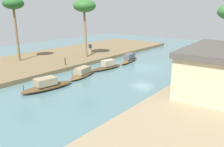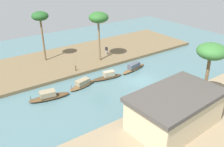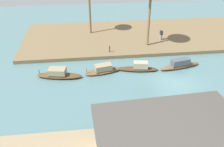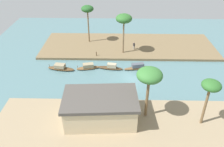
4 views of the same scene
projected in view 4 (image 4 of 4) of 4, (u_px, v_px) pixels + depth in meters
river_water at (131, 79)px, 37.27m from camera, size 60.60×60.60×0.00m
riverbank_left at (128, 46)px, 47.35m from camera, size 36.22×12.21×0.46m
riverbank_right at (136, 133)px, 26.94m from camera, size 36.22×12.21×0.46m
sampan_with_red_awning at (111, 67)px, 39.67m from camera, size 4.72×1.72×1.11m
sampan_open_hull at (61, 68)px, 39.43m from camera, size 5.08×1.99×1.12m
sampan_with_tall_canopy at (88, 67)px, 39.73m from camera, size 4.31×2.02×1.03m
sampan_near_left_bank at (138, 67)px, 39.58m from camera, size 5.15×1.86×1.16m
person_on_near_bank at (134, 46)px, 45.12m from camera, size 0.51×0.51×1.56m
mooring_post at (96, 54)px, 42.92m from camera, size 0.14×0.14×0.85m
palm_tree_left_near at (124, 19)px, 40.68m from camera, size 3.05×3.05×7.80m
palm_tree_left_far at (87, 10)px, 44.92m from camera, size 2.55×2.55×7.91m
palm_tree_right_tall at (150, 76)px, 26.03m from camera, size 3.13×3.13×7.16m
palm_tree_right_short at (211, 87)px, 25.24m from camera, size 2.25×2.25×6.40m
riverside_building at (101, 108)px, 27.80m from camera, size 9.54×6.08×3.59m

